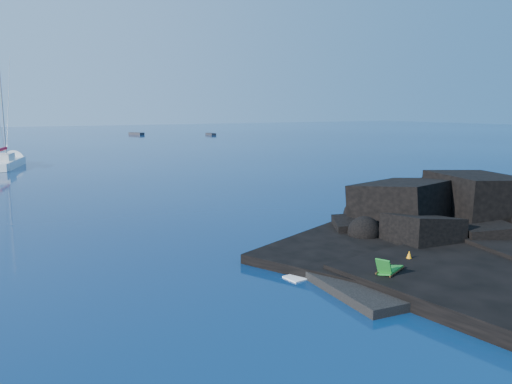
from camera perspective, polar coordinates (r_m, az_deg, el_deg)
ground at (r=19.20m, az=9.01°, el=-12.15°), size 400.00×400.00×0.00m
headland at (r=30.45m, az=24.58°, el=-4.75°), size 24.00×24.00×3.60m
beach at (r=22.49m, az=17.19°, el=-9.19°), size 9.08×6.86×0.70m
surf_foam at (r=25.89m, az=10.56°, el=-6.45°), size 10.00×8.00×0.06m
sailboat at (r=67.60m, az=-26.65°, el=2.53°), size 6.54×13.44×13.85m
deck_chair at (r=20.76m, az=15.11°, el=-8.07°), size 1.73×1.26×1.09m
towel at (r=23.74m, az=15.59°, el=-7.18°), size 1.81×1.14×0.04m
sunbather at (r=23.70m, az=15.61°, el=-6.88°), size 1.64×0.73×0.21m
marker_cone at (r=22.82m, az=17.09°, el=-7.18°), size 0.42×0.42×0.61m
distant_boat_a at (r=139.56m, az=-13.50°, el=6.37°), size 3.20×5.15×0.66m
distant_boat_b at (r=135.02m, az=-5.19°, el=6.50°), size 1.39×4.23×0.56m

